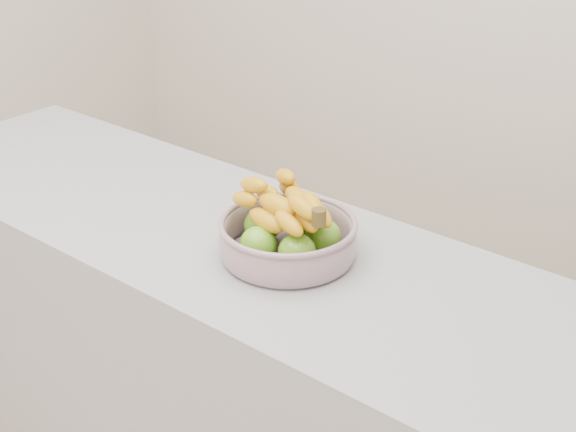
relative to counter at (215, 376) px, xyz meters
The scene contains 2 objects.
counter is the anchor object (origin of this frame).
fruit_bowl 0.56m from the counter, ahead, with size 0.30×0.30×0.16m.
Camera 1 is at (1.21, -0.81, 1.77)m, focal length 50.00 mm.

